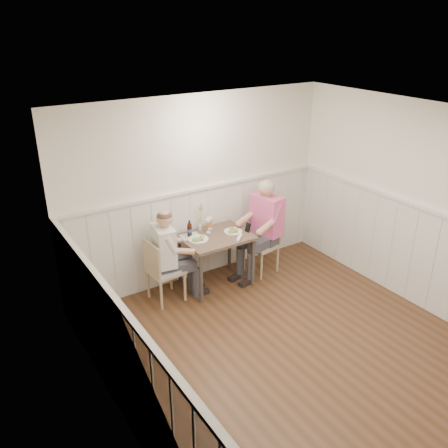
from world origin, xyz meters
name	(u,v)px	position (x,y,z in m)	size (l,w,h in m)	color
ground_plane	(300,356)	(0.00, 0.00, 0.00)	(4.50, 4.50, 0.00)	#452E18
room_shell	(310,233)	(0.00, 0.00, 1.52)	(4.04, 4.54, 2.60)	white
wainscot	(265,276)	(0.00, 0.69, 0.69)	(4.00, 4.49, 1.34)	white
dining_table	(216,242)	(0.03, 1.84, 0.65)	(0.93, 0.70, 0.75)	#4C3A2D
chair_right	(264,241)	(0.83, 1.81, 0.47)	(0.48, 0.48, 0.87)	tan
chair_left	(162,269)	(-0.79, 1.86, 0.48)	(0.44, 0.44, 0.88)	tan
man_in_pink	(264,234)	(0.82, 1.79, 0.60)	(0.73, 0.52, 1.44)	#3F3F47
diner_cream	(168,262)	(-0.70, 1.86, 0.54)	(0.64, 0.45, 1.29)	#3F3F47
plate_man	(233,231)	(0.29, 1.81, 0.77)	(0.25, 0.25, 0.06)	white
plate_diner	(198,239)	(-0.25, 1.85, 0.77)	(0.27, 0.27, 0.07)	white
beer_glass_a	(210,221)	(0.08, 2.08, 0.87)	(0.07, 0.07, 0.18)	silver
beer_glass_b	(208,224)	(0.00, 1.99, 0.88)	(0.08, 0.08, 0.20)	silver
beer_bottle	(190,229)	(-0.27, 2.02, 0.85)	(0.07, 0.07, 0.23)	black
rolled_napkin	(239,238)	(0.24, 1.58, 0.77)	(0.18, 0.17, 0.04)	white
grass_vase	(200,218)	(-0.06, 2.12, 0.94)	(0.05, 0.05, 0.41)	silver
gingham_mat	(190,236)	(-0.27, 2.01, 0.75)	(0.28, 0.23, 0.01)	#5C80AA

